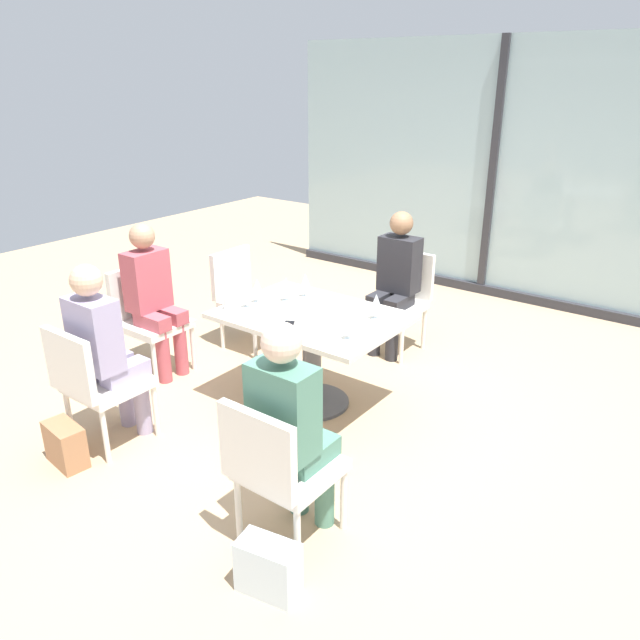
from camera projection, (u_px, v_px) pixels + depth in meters
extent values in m
plane|color=tan|center=(312.00, 403.00, 4.69)|extent=(12.00, 12.00, 0.00)
cube|color=#9BB7BC|center=(494.00, 172.00, 6.56)|extent=(4.99, 0.03, 2.70)
cube|color=#2D2D33|center=(493.00, 173.00, 6.53)|extent=(0.08, 0.06, 2.70)
cube|color=#2D2D33|center=(481.00, 288.00, 7.02)|extent=(4.99, 0.10, 0.10)
cube|color=silver|center=(312.00, 316.00, 4.42)|extent=(1.28, 0.93, 0.04)
cylinder|color=#4C4C51|center=(312.00, 362.00, 4.56)|extent=(0.14, 0.14, 0.69)
cylinder|color=#4C4C51|center=(312.00, 401.00, 4.68)|extent=(0.56, 0.56, 0.02)
cube|color=silver|center=(109.00, 384.00, 4.07)|extent=(0.46, 0.46, 0.06)
cube|color=silver|center=(69.00, 365.00, 3.80)|extent=(0.46, 0.05, 0.42)
cylinder|color=silver|center=(156.00, 411.00, 4.19)|extent=(0.04, 0.04, 0.39)
cylinder|color=silver|center=(120.00, 394.00, 4.42)|extent=(0.04, 0.04, 0.39)
cylinder|color=silver|center=(105.00, 437.00, 3.90)|extent=(0.04, 0.04, 0.39)
cylinder|color=silver|center=(69.00, 417.00, 4.12)|extent=(0.04, 0.04, 0.39)
cube|color=silver|center=(291.00, 469.00, 3.21)|extent=(0.46, 0.46, 0.06)
cube|color=silver|center=(257.00, 452.00, 2.93)|extent=(0.46, 0.05, 0.42)
cylinder|color=silver|center=(344.00, 499.00, 3.33)|extent=(0.04, 0.04, 0.39)
cylinder|color=silver|center=(287.00, 472.00, 3.55)|extent=(0.04, 0.04, 0.39)
cylinder|color=silver|center=(297.00, 541.00, 3.03)|extent=(0.04, 0.04, 0.39)
cylinder|color=silver|center=(238.00, 509.00, 3.25)|extent=(0.04, 0.04, 0.39)
cube|color=silver|center=(156.00, 325.00, 5.02)|extent=(0.46, 0.46, 0.06)
cube|color=silver|center=(133.00, 292.00, 5.07)|extent=(0.05, 0.46, 0.42)
cylinder|color=silver|center=(155.00, 365.00, 4.85)|extent=(0.04, 0.04, 0.39)
cylinder|color=silver|center=(193.00, 348.00, 5.15)|extent=(0.04, 0.04, 0.39)
cylinder|color=silver|center=(123.00, 352.00, 5.07)|extent=(0.04, 0.04, 0.39)
cylinder|color=silver|center=(162.00, 337.00, 5.37)|extent=(0.04, 0.04, 0.39)
cube|color=silver|center=(394.00, 307.00, 5.42)|extent=(0.46, 0.46, 0.06)
cube|color=silver|center=(410.00, 274.00, 5.51)|extent=(0.46, 0.05, 0.42)
cylinder|color=silver|center=(362.00, 332.00, 5.47)|extent=(0.04, 0.04, 0.39)
cylinder|color=silver|center=(402.00, 343.00, 5.24)|extent=(0.04, 0.04, 0.39)
cylinder|color=silver|center=(386.00, 319.00, 5.76)|extent=(0.04, 0.04, 0.39)
cylinder|color=silver|center=(424.00, 329.00, 5.54)|extent=(0.04, 0.04, 0.39)
cube|color=silver|center=(253.00, 303.00, 5.50)|extent=(0.46, 0.46, 0.06)
cube|color=silver|center=(231.00, 273.00, 5.55)|extent=(0.05, 0.46, 0.42)
cylinder|color=silver|center=(255.00, 339.00, 5.33)|extent=(0.04, 0.04, 0.39)
cylinder|color=silver|center=(285.00, 325.00, 5.62)|extent=(0.04, 0.04, 0.39)
cylinder|color=silver|center=(222.00, 328.00, 5.55)|extent=(0.04, 0.04, 0.39)
cylinder|color=silver|center=(252.00, 315.00, 5.85)|extent=(0.04, 0.04, 0.39)
cylinder|color=#9E93B7|center=(142.00, 404.00, 4.23)|extent=(0.11, 0.11, 0.45)
cube|color=#9E93B7|center=(126.00, 372.00, 4.05)|extent=(0.13, 0.32, 0.11)
cylinder|color=#9E93B7|center=(126.00, 396.00, 4.33)|extent=(0.11, 0.11, 0.45)
cube|color=#9E93B7|center=(109.00, 365.00, 4.15)|extent=(0.13, 0.32, 0.11)
cube|color=#9E93B7|center=(94.00, 334.00, 3.89)|extent=(0.34, 0.20, 0.48)
sphere|color=#D8AD8C|center=(86.00, 280.00, 3.76)|extent=(0.20, 0.20, 0.20)
cylinder|color=#4C7F6B|center=(325.00, 489.00, 3.36)|extent=(0.11, 0.11, 0.45)
cube|color=#4C7F6B|center=(314.00, 454.00, 3.18)|extent=(0.13, 0.32, 0.11)
cylinder|color=#4C7F6B|center=(299.00, 477.00, 3.46)|extent=(0.11, 0.11, 0.45)
cube|color=#4C7F6B|center=(287.00, 442.00, 3.28)|extent=(0.13, 0.32, 0.11)
cube|color=#4C7F6B|center=(283.00, 409.00, 3.03)|extent=(0.34, 0.20, 0.48)
sphere|color=beige|center=(281.00, 343.00, 2.89)|extent=(0.20, 0.20, 0.20)
cylinder|color=#B24C56|center=(163.00, 356.00, 4.93)|extent=(0.11, 0.11, 0.45)
cube|color=#B24C56|center=(152.00, 321.00, 4.88)|extent=(0.32, 0.13, 0.11)
cylinder|color=#B24C56|center=(181.00, 349.00, 5.07)|extent=(0.11, 0.11, 0.45)
cube|color=#B24C56|center=(170.00, 315.00, 5.01)|extent=(0.32, 0.13, 0.11)
cube|color=#B24C56|center=(147.00, 280.00, 4.91)|extent=(0.20, 0.34, 0.48)
sphere|color=tan|center=(142.00, 236.00, 4.77)|extent=(0.20, 0.20, 0.20)
cylinder|color=#28282D|center=(374.00, 331.00, 5.41)|extent=(0.11, 0.11, 0.45)
cube|color=#28282D|center=(381.00, 298.00, 5.38)|extent=(0.13, 0.32, 0.11)
cylinder|color=#28282D|center=(392.00, 336.00, 5.31)|extent=(0.11, 0.11, 0.45)
cube|color=#28282D|center=(399.00, 302.00, 5.28)|extent=(0.13, 0.32, 0.11)
cube|color=#28282D|center=(399.00, 264.00, 5.31)|extent=(0.34, 0.20, 0.48)
sphere|color=#936B4C|center=(401.00, 223.00, 5.18)|extent=(0.20, 0.20, 0.20)
cylinder|color=silver|center=(258.00, 302.00, 4.63)|extent=(0.06, 0.06, 0.00)
cylinder|color=silver|center=(257.00, 296.00, 4.62)|extent=(0.01, 0.01, 0.08)
cone|color=silver|center=(257.00, 285.00, 4.58)|extent=(0.07, 0.07, 0.09)
cylinder|color=silver|center=(305.00, 296.00, 4.75)|extent=(0.06, 0.06, 0.00)
cylinder|color=silver|center=(305.00, 291.00, 4.73)|extent=(0.01, 0.01, 0.08)
cone|color=silver|center=(305.00, 280.00, 4.70)|extent=(0.07, 0.07, 0.09)
cylinder|color=silver|center=(286.00, 301.00, 4.66)|extent=(0.06, 0.06, 0.00)
cylinder|color=silver|center=(286.00, 295.00, 4.64)|extent=(0.01, 0.01, 0.08)
cone|color=silver|center=(286.00, 284.00, 4.61)|extent=(0.07, 0.07, 0.09)
cylinder|color=silver|center=(349.00, 339.00, 3.99)|extent=(0.06, 0.06, 0.00)
cylinder|color=silver|center=(349.00, 332.00, 3.98)|extent=(0.01, 0.01, 0.08)
cone|color=silver|center=(350.00, 320.00, 3.94)|extent=(0.07, 0.07, 0.09)
cylinder|color=silver|center=(248.00, 307.00, 4.53)|extent=(0.06, 0.06, 0.00)
cylinder|color=silver|center=(247.00, 301.00, 4.52)|extent=(0.01, 0.01, 0.08)
cone|color=silver|center=(247.00, 290.00, 4.48)|extent=(0.07, 0.07, 0.09)
cylinder|color=silver|center=(376.00, 318.00, 4.32)|extent=(0.06, 0.06, 0.00)
cylinder|color=silver|center=(376.00, 313.00, 4.31)|extent=(0.01, 0.01, 0.08)
cone|color=silver|center=(376.00, 300.00, 4.27)|extent=(0.07, 0.07, 0.09)
cylinder|color=white|center=(229.00, 303.00, 4.48)|extent=(0.08, 0.08, 0.09)
cube|color=black|center=(289.00, 325.00, 4.21)|extent=(0.14, 0.16, 0.01)
cube|color=#A3704C|center=(66.00, 445.00, 3.91)|extent=(0.32, 0.20, 0.28)
cube|color=silver|center=(268.00, 567.00, 2.94)|extent=(0.32, 0.21, 0.28)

